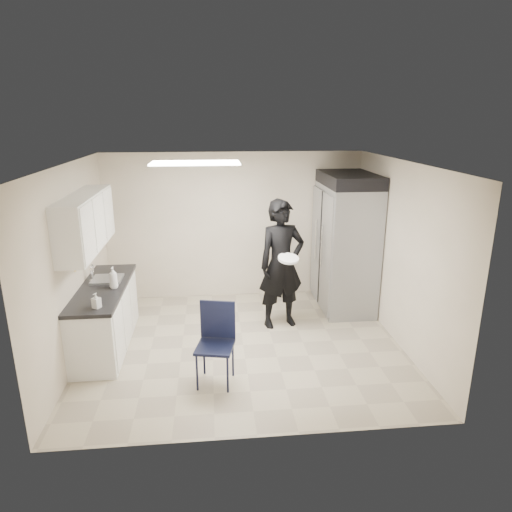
{
  "coord_description": "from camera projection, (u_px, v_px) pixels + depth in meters",
  "views": [
    {
      "loc": [
        -0.41,
        -5.93,
        3.18
      ],
      "look_at": [
        0.21,
        0.2,
        1.28
      ],
      "focal_mm": 32.0,
      "sensor_mm": 36.0,
      "label": 1
    }
  ],
  "objects": [
    {
      "name": "soap_bottle_b",
      "position": [
        96.0,
        300.0,
        5.61
      ],
      "size": [
        0.12,
        0.12,
        0.19
      ],
      "primitive_type": "imported",
      "rotation": [
        0.0,
        0.0,
        -0.54
      ],
      "color": "#B5B4C1",
      "rests_on": "countertop"
    },
    {
      "name": "right_wall",
      "position": [
        401.0,
        255.0,
        6.44
      ],
      "size": [
        0.0,
        4.0,
        4.0
      ],
      "primitive_type": "plane",
      "rotation": [
        1.57,
        0.0,
        -1.57
      ],
      "color": "beige",
      "rests_on": "floor"
    },
    {
      "name": "fridge_compressor",
      "position": [
        349.0,
        179.0,
        7.35
      ],
      "size": [
        0.8,
        1.35,
        0.2
      ],
      "primitive_type": "cube",
      "color": "black",
      "rests_on": "commercial_fridge"
    },
    {
      "name": "soap_bottle_a",
      "position": [
        113.0,
        278.0,
        6.24
      ],
      "size": [
        0.12,
        0.12,
        0.3
      ],
      "primitive_type": "imported",
      "rotation": [
        0.0,
        0.0,
        -0.07
      ],
      "color": "silver",
      "rests_on": "countertop"
    },
    {
      "name": "sink",
      "position": [
        108.0,
        283.0,
        6.6
      ],
      "size": [
        0.42,
        0.4,
        0.14
      ],
      "primitive_type": "cube",
      "color": "gray",
      "rests_on": "countertop"
    },
    {
      "name": "towel_dispenser",
      "position": [
        101.0,
        219.0,
        7.21
      ],
      "size": [
        0.22,
        0.3,
        0.35
      ],
      "primitive_type": "cube",
      "color": "black",
      "rests_on": "left_wall"
    },
    {
      "name": "folding_chair",
      "position": [
        215.0,
        347.0,
        5.53
      ],
      "size": [
        0.52,
        0.52,
        0.98
      ],
      "primitive_type": "cube",
      "rotation": [
        0.0,
        0.0,
        -0.22
      ],
      "color": "black",
      "rests_on": "floor"
    },
    {
      "name": "countertop",
      "position": [
        102.0,
        288.0,
        6.35
      ],
      "size": [
        0.64,
        1.95,
        0.05
      ],
      "primitive_type": "cube",
      "color": "black",
      "rests_on": "lower_counter"
    },
    {
      "name": "notice_sticker_right",
      "position": [
        80.0,
        266.0,
        6.33
      ],
      "size": [
        0.0,
        0.12,
        0.07
      ],
      "primitive_type": "cube",
      "color": "yellow",
      "rests_on": "left_wall"
    },
    {
      "name": "left_wall",
      "position": [
        72.0,
        265.0,
        6.01
      ],
      "size": [
        0.0,
        4.0,
        4.0
      ],
      "primitive_type": "plane",
      "rotation": [
        1.57,
        0.0,
        1.57
      ],
      "color": "beige",
      "rests_on": "floor"
    },
    {
      "name": "floor",
      "position": [
        243.0,
        345.0,
        6.61
      ],
      "size": [
        4.5,
        4.5,
        0.0
      ],
      "primitive_type": "plane",
      "color": "tan",
      "rests_on": "ground"
    },
    {
      "name": "faucet",
      "position": [
        92.0,
        273.0,
        6.53
      ],
      "size": [
        0.02,
        0.02,
        0.24
      ],
      "primitive_type": "cylinder",
      "color": "silver",
      "rests_on": "countertop"
    },
    {
      "name": "back_wall",
      "position": [
        234.0,
        226.0,
        8.13
      ],
      "size": [
        4.5,
        0.0,
        4.5
      ],
      "primitive_type": "plane",
      "rotation": [
        1.57,
        0.0,
        0.0
      ],
      "color": "beige",
      "rests_on": "floor"
    },
    {
      "name": "ceiling",
      "position": [
        241.0,
        163.0,
        5.85
      ],
      "size": [
        4.5,
        4.5,
        0.0
      ],
      "primitive_type": "plane",
      "rotation": [
        3.14,
        0.0,
        0.0
      ],
      "color": "white",
      "rests_on": "back_wall"
    },
    {
      "name": "lower_counter",
      "position": [
        105.0,
        318.0,
        6.49
      ],
      "size": [
        0.6,
        1.9,
        0.86
      ],
      "primitive_type": "cube",
      "color": "silver",
      "rests_on": "floor"
    },
    {
      "name": "ceiling_panel",
      "position": [
        195.0,
        163.0,
        6.18
      ],
      "size": [
        1.2,
        0.6,
        0.02
      ],
      "primitive_type": "cube",
      "color": "white",
      "rests_on": "ceiling"
    },
    {
      "name": "man_tuxedo",
      "position": [
        281.0,
        264.0,
        6.98
      ],
      "size": [
        0.83,
        0.66,
        2.01
      ],
      "primitive_type": "imported",
      "rotation": [
        0.0,
        0.0,
        0.25
      ],
      "color": "black",
      "rests_on": "floor"
    },
    {
      "name": "upper_cabinets",
      "position": [
        86.0,
        222.0,
        6.06
      ],
      "size": [
        0.35,
        1.8,
        0.75
      ],
      "primitive_type": "cube",
      "color": "silver",
      "rests_on": "left_wall"
    },
    {
      "name": "notice_sticker_left",
      "position": [
        76.0,
        268.0,
        6.13
      ],
      "size": [
        0.0,
        0.12,
        0.07
      ],
      "primitive_type": "cube",
      "color": "yellow",
      "rests_on": "left_wall"
    },
    {
      "name": "bucket_lid",
      "position": [
        288.0,
        259.0,
        6.71
      ],
      "size": [
        0.37,
        0.37,
        0.04
      ],
      "primitive_type": "cylinder",
      "rotation": [
        0.0,
        0.0,
        0.25
      ],
      "color": "white",
      "rests_on": "man_tuxedo"
    },
    {
      "name": "commercial_fridge",
      "position": [
        345.0,
        248.0,
        7.69
      ],
      "size": [
        0.8,
        1.35,
        2.1
      ],
      "primitive_type": "cube",
      "color": "gray",
      "rests_on": "floor"
    }
  ]
}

